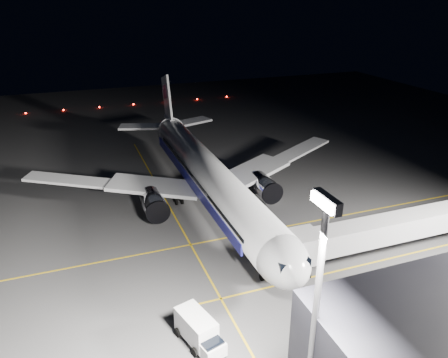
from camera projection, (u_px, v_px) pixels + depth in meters
ground at (209, 206)px, 69.24m from camera, size 200.00×200.00×0.00m
guide_line_main at (232, 237)px, 60.61m from camera, size 0.25×80.00×0.01m
guide_line_cross at (172, 212)px, 67.32m from camera, size 70.00×0.25×0.01m
guide_line_side at (343, 269)px, 53.45m from camera, size 0.25×40.00×0.01m
airliner at (207, 174)px, 68.13m from camera, size 61.48×54.22×16.64m
jet_bridge at (403, 226)px, 54.21m from camera, size 3.60×34.40×6.30m
floodlight_mast_south at (315, 313)px, 27.96m from camera, size 2.40×0.67×20.70m
taxiway_lights at (134, 104)px, 131.22m from camera, size 0.44×60.44×0.44m
service_truck at (199, 331)px, 41.53m from camera, size 6.31×3.86×3.02m
baggage_tug at (249, 187)px, 73.89m from camera, size 2.98×2.50×2.00m
safety_cone_a at (235, 203)px, 69.72m from camera, size 0.37×0.37×0.56m
safety_cone_b at (260, 186)px, 75.62m from camera, size 0.37×0.37×0.55m
safety_cone_c at (241, 191)px, 74.10m from camera, size 0.34×0.34×0.52m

